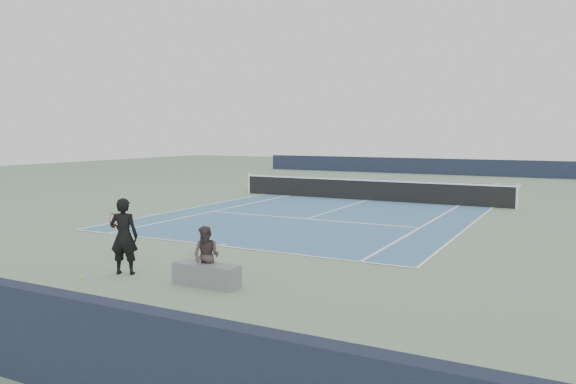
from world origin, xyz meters
The scene contains 7 objects.
ground centered at (0.00, 0.00, 0.00)m, with size 80.00×80.00×0.00m, color slate.
court_surface centered at (0.00, 0.00, 0.01)m, with size 10.97×23.77×0.01m, color #3C6A90.
tennis_net centered at (0.00, 0.00, 0.50)m, with size 12.90×0.10×1.07m.
windscreen_far centered at (0.00, 17.88, 0.60)m, with size 30.00×0.25×1.20m, color black.
tennis_player centered at (-0.07, -15.35, 0.85)m, with size 0.83×0.67×1.69m.
tennis_ball centered at (-0.60, -16.10, 0.03)m, with size 0.06×0.06×0.06m, color #C3E62F.
spectator_bench centered at (2.09, -15.30, 0.43)m, with size 1.45×0.57×1.22m.
Camera 1 is at (8.75, -24.35, 3.08)m, focal length 35.00 mm.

